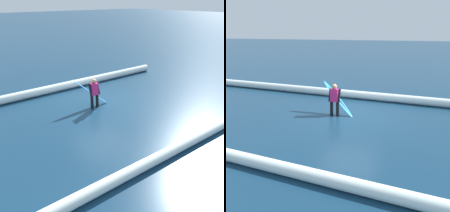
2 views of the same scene
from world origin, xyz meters
The scene contains 5 objects.
ground_plane centered at (0.00, 0.00, 0.00)m, with size 176.32×176.32×0.00m, color navy.
surfer centered at (0.57, 0.37, 0.78)m, with size 0.52×0.26×1.40m.
surfboard centered at (0.55, 0.02, 0.68)m, with size 1.65×0.84×1.39m.
wave_crest_foreground centered at (2.11, -2.71, 0.21)m, with size 0.43×0.43×16.06m, color white.
wave_crest_midground centered at (1.40, 4.99, 0.17)m, with size 0.35×0.35×23.07m, color white.
Camera 1 is at (6.47, 8.81, 4.65)m, focal length 38.69 mm.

